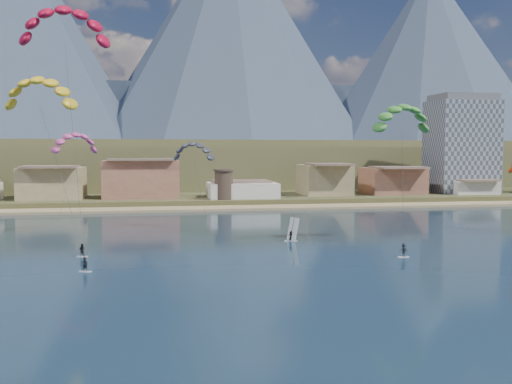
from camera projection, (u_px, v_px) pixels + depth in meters
ground at (316, 325)px, 54.27m from camera, size 2400.00×2400.00×0.00m
beach at (209, 209)px, 158.42m from camera, size 2200.00×12.00×0.90m
land at (168, 165)px, 604.58m from camera, size 2200.00×900.00×4.00m
foothills at (231, 164)px, 285.89m from camera, size 940.00×210.00×18.00m
mountain_ridge at (152, 56)px, 850.36m from camera, size 2060.00×480.00×400.00m
town at (62, 178)px, 166.76m from camera, size 400.00×24.00×12.00m
apartment_tower at (462, 144)px, 193.28m from camera, size 20.00×16.00×32.00m
watchtower at (224, 184)px, 166.69m from camera, size 5.82×5.82×8.60m
kitesurfer_red at (64, 21)px, 86.41m from camera, size 13.54×15.33×38.34m
kitesurfer_yellow at (40, 89)px, 99.19m from camera, size 15.59×18.61×30.93m
kitesurfer_green at (402, 115)px, 101.01m from camera, size 12.14×17.34×26.24m
distant_kite_pink at (75, 139)px, 112.41m from camera, size 9.77×7.83×20.91m
distant_kite_dark at (194, 148)px, 119.62m from camera, size 9.43×7.29×19.28m
windsurfer at (292, 234)px, 103.75m from camera, size 2.44×2.67×4.18m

